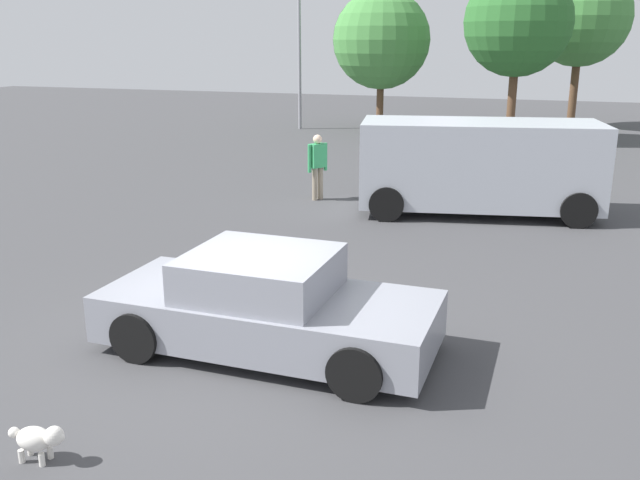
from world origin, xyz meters
name	(u,v)px	position (x,y,z in m)	size (l,w,h in m)	color
ground_plane	(246,349)	(0.00, 0.00, 0.00)	(80.00, 80.00, 0.00)	#424244
sedan_foreground	(267,306)	(0.26, 0.09, 0.59)	(4.22, 1.93, 1.27)	gray
dog	(38,439)	(-0.80, -2.83, 0.24)	(0.59, 0.26, 0.39)	white
van_white	(479,164)	(1.96, 8.20, 1.13)	(5.50, 3.08, 2.07)	#B2B7C1
pedestrian	(318,162)	(-1.91, 8.32, 0.95)	(0.42, 0.49, 1.60)	gray
light_post_near	(299,16)	(-7.17, 21.14, 4.73)	(0.44, 0.44, 7.07)	gray
tree_back_left	(381,40)	(-3.86, 22.28, 3.77)	(4.15, 4.15, 5.85)	brown
tree_back_center	(581,17)	(4.11, 25.39, 4.71)	(4.19, 4.19, 6.82)	brown
tree_back_right	(518,22)	(1.83, 20.15, 4.40)	(3.98, 3.98, 6.40)	brown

